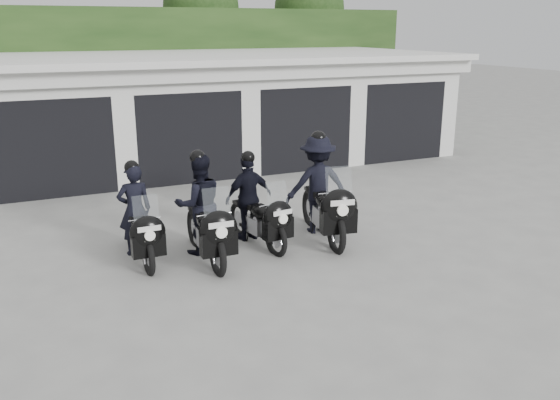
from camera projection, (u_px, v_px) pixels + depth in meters
name	position (u px, v px, depth m)	size (l,w,h in m)	color
ground	(286.00, 259.00, 9.78)	(80.00, 80.00, 0.00)	#989893
garage_block	(164.00, 112.00, 16.42)	(16.40, 6.80, 2.96)	silver
background_vegetation	(139.00, 54.00, 20.44)	(20.00, 3.90, 5.80)	#1B3613
police_bike_a	(138.00, 221.00, 9.63)	(0.56, 1.91, 1.66)	black
police_bike_b	(202.00, 212.00, 9.73)	(0.84, 2.10, 1.83)	black
police_bike_c	(253.00, 204.00, 10.41)	(0.98, 1.92, 1.67)	black
police_bike_d	(320.00, 191.00, 10.74)	(1.26, 2.24, 1.96)	black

